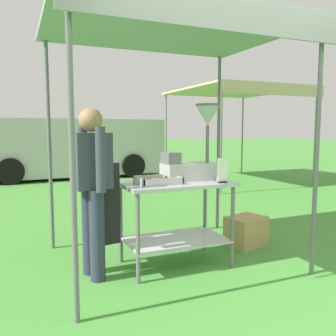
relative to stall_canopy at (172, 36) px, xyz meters
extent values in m
plane|color=#478E38|center=(0.18, 4.78, -2.34)|extent=(70.00, 70.00, 0.00)
cylinder|color=slate|center=(-1.13, -0.84, -1.14)|extent=(0.04, 0.04, 2.40)
cylinder|color=slate|center=(1.13, -0.84, -1.14)|extent=(0.04, 0.04, 2.40)
cylinder|color=slate|center=(-1.13, 0.94, -1.14)|extent=(0.04, 0.04, 2.40)
cylinder|color=slate|center=(1.13, 0.94, -1.14)|extent=(0.04, 0.04, 2.40)
cube|color=#939399|center=(0.00, 0.05, 0.09)|extent=(2.47, 1.99, 0.05)
cube|color=#939399|center=(0.00, -0.93, -0.05)|extent=(2.47, 0.02, 0.24)
cube|color=#B7B7BC|center=(0.00, -0.10, -1.48)|extent=(1.11, 0.68, 0.04)
cube|color=#B7B7BC|center=(0.00, -0.10, -2.07)|extent=(1.02, 0.62, 0.02)
cylinder|color=slate|center=(-0.51, -0.39, -1.92)|extent=(0.04, 0.04, 0.84)
cylinder|color=slate|center=(0.51, -0.39, -1.92)|extent=(0.04, 0.04, 0.84)
cylinder|color=slate|center=(-0.51, 0.19, -1.92)|extent=(0.04, 0.04, 0.84)
cylinder|color=slate|center=(0.51, 0.19, -1.92)|extent=(0.04, 0.04, 0.84)
cube|color=#B7B7BC|center=(-0.21, -0.15, -1.46)|extent=(0.41, 0.33, 0.01)
cube|color=#B7B7BC|center=(-0.21, -0.31, -1.42)|extent=(0.41, 0.01, 0.06)
cube|color=#B7B7BC|center=(-0.21, 0.01, -1.42)|extent=(0.41, 0.01, 0.06)
cube|color=#B7B7BC|center=(-0.41, -0.15, -1.42)|extent=(0.01, 0.33, 0.06)
cube|color=#B7B7BC|center=(-0.01, -0.15, -1.42)|extent=(0.01, 0.33, 0.06)
torus|color=#EAB251|center=(-0.28, -0.26, -1.44)|extent=(0.08, 0.08, 0.03)
torus|color=#EAB251|center=(-0.35, -0.08, -1.44)|extent=(0.09, 0.09, 0.03)
torus|color=#EAB251|center=(-0.18, -0.21, -1.44)|extent=(0.10, 0.10, 0.03)
torus|color=#EAB251|center=(-0.24, -0.07, -1.44)|extent=(0.08, 0.08, 0.03)
torus|color=#EAB251|center=(-0.11, -0.23, -1.44)|extent=(0.11, 0.11, 0.03)
torus|color=#EAB251|center=(-0.12, -0.10, -1.44)|extent=(0.09, 0.09, 0.03)
torus|color=#EAB251|center=(-0.33, -0.18, -1.44)|extent=(0.08, 0.08, 0.03)
torus|color=#EAB251|center=(-0.08, -0.05, -1.44)|extent=(0.09, 0.09, 0.03)
torus|color=#EAB251|center=(-0.06, -0.18, -1.44)|extent=(0.10, 0.10, 0.03)
torus|color=#EAB251|center=(-0.26, -0.16, -1.44)|extent=(0.10, 0.10, 0.03)
torus|color=#EAB251|center=(-0.37, -0.26, -1.44)|extent=(0.09, 0.09, 0.03)
torus|color=#EAB251|center=(-0.26, -0.18, -1.42)|extent=(0.11, 0.11, 0.03)
cube|color=#B7B7BC|center=(0.19, -0.03, -1.37)|extent=(0.56, 0.28, 0.18)
cube|color=slate|center=(-0.02, -0.03, -1.22)|extent=(0.14, 0.22, 0.12)
cylinder|color=slate|center=(0.41, -0.03, -1.09)|extent=(0.04, 0.04, 0.40)
cone|color=#B7B7BC|center=(0.41, -0.03, -0.79)|extent=(0.25, 0.25, 0.20)
cylinder|color=slate|center=(0.41, -0.03, -0.67)|extent=(0.26, 0.26, 0.02)
cube|color=black|center=(0.40, -0.35, -1.46)|extent=(0.08, 0.05, 0.02)
cube|color=white|center=(0.40, -0.35, -1.33)|extent=(0.13, 0.02, 0.23)
cylinder|color=#2D3347|center=(-0.87, 0.02, -1.91)|extent=(0.14, 0.14, 0.86)
cylinder|color=#2D3347|center=(-0.83, -0.18, -1.91)|extent=(0.14, 0.14, 0.86)
cube|color=#383D4C|center=(-0.85, -0.08, -1.22)|extent=(0.37, 0.28, 0.52)
cube|color=black|center=(-0.73, -0.06, -1.65)|extent=(0.32, 0.08, 0.80)
cylinder|color=#383D4C|center=(-0.89, 0.14, -1.19)|extent=(0.10, 0.10, 0.58)
cylinder|color=#383D4C|center=(-0.81, -0.29, -1.19)|extent=(0.10, 0.10, 0.58)
sphere|color=#A87A56|center=(-0.85, -0.08, -0.84)|extent=(0.22, 0.22, 0.22)
cube|color=tan|center=(1.03, 0.11, -2.16)|extent=(0.52, 0.44, 0.36)
cube|color=#BCBCC1|center=(-0.03, 7.48, -1.45)|extent=(5.40, 2.11, 1.60)
cube|color=#1E2833|center=(2.05, 7.56, -1.05)|extent=(0.16, 1.62, 0.70)
cylinder|color=black|center=(1.59, 8.47, -2.00)|extent=(0.69, 0.27, 0.68)
cylinder|color=black|center=(1.66, 6.61, -2.00)|extent=(0.69, 0.27, 0.68)
cylinder|color=black|center=(-1.71, 8.35, -2.00)|extent=(0.69, 0.27, 0.68)
cylinder|color=black|center=(-1.64, 6.48, -2.00)|extent=(0.69, 0.27, 0.68)
cylinder|color=slate|center=(2.58, 3.23, -1.14)|extent=(0.04, 0.04, 2.40)
cylinder|color=slate|center=(5.25, 3.23, -1.14)|extent=(0.04, 0.04, 2.40)
cylinder|color=slate|center=(2.58, 6.28, -1.14)|extent=(0.04, 0.04, 2.40)
cylinder|color=slate|center=(5.25, 6.28, -1.14)|extent=(0.04, 0.04, 2.40)
cube|color=#CCB78E|center=(3.91, 4.76, 0.08)|extent=(2.87, 3.25, 0.05)
cube|color=#CCB78E|center=(3.91, 3.14, -0.05)|extent=(2.87, 0.02, 0.24)
camera|label=1|loc=(-1.50, -3.41, -0.92)|focal=38.30mm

